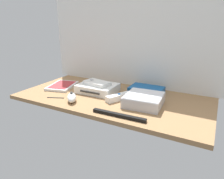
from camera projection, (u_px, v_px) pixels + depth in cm
name	position (u px, v px, depth cm)	size (l,w,h in cm)	color
ground_plane	(112.00, 98.00, 107.99)	(100.00, 48.00, 2.00)	#936D47
back_wall	(132.00, 32.00, 117.95)	(110.00, 1.20, 64.00)	white
game_console	(98.00, 88.00, 114.35)	(21.32, 16.83, 4.40)	white
mini_computer	(144.00, 100.00, 96.27)	(18.17, 18.17, 5.30)	silver
game_case	(62.00, 86.00, 123.33)	(17.86, 21.76, 1.56)	white
network_router	(146.00, 90.00, 112.64)	(18.16, 12.58, 3.40)	#145193
remote_wand	(119.00, 97.00, 102.97)	(9.84, 14.85, 3.40)	white
remote_nunchuk	(72.00, 97.00, 100.80)	(9.59, 10.61, 5.10)	white
remote_classic_pad	(97.00, 83.00, 112.51)	(15.62, 10.51, 2.40)	white
sensor_bar	(119.00, 115.00, 84.97)	(24.00, 1.80, 1.40)	black
stylus_pen	(56.00, 97.00, 105.71)	(0.70, 0.70, 9.00)	black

